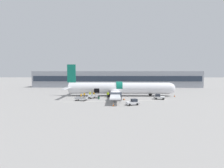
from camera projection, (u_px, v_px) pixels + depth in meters
The scene contains 17 objects.
ground_plane at pixel (118, 97), 47.23m from camera, with size 500.00×500.00×0.00m, color gray.
apron_marking_line at pixel (116, 101), 41.00m from camera, with size 28.68×3.95×0.01m.
terminal_strip at pixel (117, 79), 84.34m from camera, with size 91.35×10.34×8.76m.
airplane at pixel (118, 88), 50.23m from camera, with size 37.55×32.38×10.56m.
baggage_tug_lead at pixel (159, 97), 43.69m from camera, with size 3.29×2.45×1.53m.
baggage_tug_mid at pixel (133, 102), 35.74m from camera, with size 3.28×2.51×1.47m.
baggage_cart_loading at pixel (93, 96), 45.58m from camera, with size 3.63×2.84×1.06m.
baggage_cart_queued at pixel (81, 99), 41.31m from camera, with size 4.25×2.16×1.02m.
ground_crew_loader_a at pixel (94, 94), 48.00m from camera, with size 0.57×0.43×1.62m.
ground_crew_loader_b at pixel (108, 94), 47.10m from camera, with size 0.65×0.50×1.86m.
ground_crew_driver at pixel (81, 96), 43.93m from camera, with size 0.50×0.60×1.74m.
ground_crew_supervisor at pixel (84, 95), 46.57m from camera, with size 0.51×0.51×1.61m.
ground_crew_helper at pixel (90, 94), 47.68m from camera, with size 0.57×0.57×1.79m.
suitcase_on_tarmac_upright at pixel (99, 98), 43.85m from camera, with size 0.53×0.45×0.85m.
safety_cone_nose at pixel (175, 96), 48.49m from camera, with size 0.46×0.46×0.76m.
safety_cone_engine_left at pixel (113, 105), 34.51m from camera, with size 0.52×0.52×0.75m.
safety_cone_wingtip at pixel (124, 99), 42.63m from camera, with size 0.61×0.61×0.75m.
Camera 1 is at (-0.71, -46.85, 7.50)m, focal length 24.00 mm.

